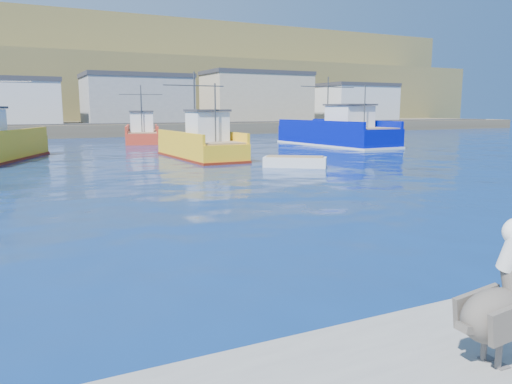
% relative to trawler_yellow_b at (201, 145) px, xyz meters
% --- Properties ---
extents(ground, '(260.00, 260.00, 0.00)m').
position_rel_trawler_yellow_b_xyz_m(ground, '(-4.96, -25.77, -0.97)').
color(ground, '#072054').
rests_on(ground, ground).
extents(far_shore, '(200.00, 81.00, 24.00)m').
position_rel_trawler_yellow_b_xyz_m(far_shore, '(-4.95, 83.44, 8.01)').
color(far_shore, brown).
rests_on(far_shore, ground).
extents(trawler_yellow_b, '(4.70, 9.99, 6.34)m').
position_rel_trawler_yellow_b_xyz_m(trawler_yellow_b, '(0.00, 0.00, 0.00)').
color(trawler_yellow_b, yellow).
rests_on(trawler_yellow_b, ground).
extents(trawler_blue, '(6.70, 14.25, 6.86)m').
position_rel_trawler_yellow_b_xyz_m(trawler_blue, '(16.87, 6.81, 0.22)').
color(trawler_blue, '#000B9A').
rests_on(trawler_blue, ground).
extents(boat_orange, '(5.30, 9.31, 6.14)m').
position_rel_trawler_yellow_b_xyz_m(boat_orange, '(0.41, 19.42, 0.08)').
color(boat_orange, red).
rests_on(boat_orange, ground).
extents(skiff_mid, '(3.88, 3.39, 0.84)m').
position_rel_trawler_yellow_b_xyz_m(skiff_mid, '(3.29, -7.75, -0.70)').
color(skiff_mid, silver).
rests_on(skiff_mid, ground).
extents(pelican, '(1.45, 0.63, 1.78)m').
position_rel_trawler_yellow_b_xyz_m(pelican, '(-7.45, -30.50, 0.29)').
color(pelican, '#595451').
rests_on(pelican, dock).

